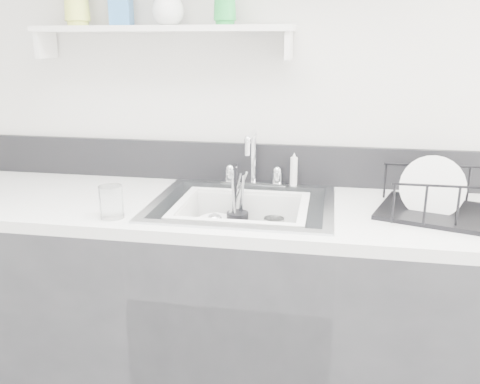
% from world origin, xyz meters
% --- Properties ---
extents(counter_run, '(3.20, 0.62, 0.92)m').
position_xyz_m(counter_run, '(0.00, 1.19, 0.46)').
color(counter_run, '#2A2A2E').
rests_on(counter_run, ground).
extents(backsplash, '(3.20, 0.02, 0.16)m').
position_xyz_m(backsplash, '(0.00, 1.49, 1.00)').
color(backsplash, black).
rests_on(backsplash, counter_run).
extents(sink, '(0.64, 0.52, 0.20)m').
position_xyz_m(sink, '(0.00, 1.19, 0.83)').
color(sink, silver).
rests_on(sink, counter_run).
extents(faucet, '(0.26, 0.18, 0.23)m').
position_xyz_m(faucet, '(0.00, 1.44, 0.98)').
color(faucet, silver).
rests_on(faucet, counter_run).
extents(side_sprayer, '(0.03, 0.03, 0.14)m').
position_xyz_m(side_sprayer, '(0.16, 1.44, 0.99)').
color(side_sprayer, silver).
rests_on(side_sprayer, counter_run).
extents(wall_shelf, '(1.00, 0.16, 0.12)m').
position_xyz_m(wall_shelf, '(-0.35, 1.42, 1.51)').
color(wall_shelf, silver).
rests_on(wall_shelf, room_shell).
extents(wash_tub, '(0.56, 0.51, 0.18)m').
position_xyz_m(wash_tub, '(0.00, 1.17, 0.84)').
color(wash_tub, silver).
rests_on(wash_tub, sink).
extents(plate_stack, '(0.23, 0.22, 0.09)m').
position_xyz_m(plate_stack, '(-0.08, 1.18, 0.79)').
color(plate_stack, white).
rests_on(plate_stack, wash_tub).
extents(utensil_cup, '(0.08, 0.08, 0.27)m').
position_xyz_m(utensil_cup, '(-0.03, 1.25, 0.83)').
color(utensil_cup, black).
rests_on(utensil_cup, wash_tub).
extents(ladle, '(0.24, 0.28, 0.08)m').
position_xyz_m(ladle, '(-0.08, 1.19, 0.81)').
color(ladle, silver).
rests_on(ladle, wash_tub).
extents(tumbler_in_tub, '(0.08, 0.08, 0.10)m').
position_xyz_m(tumbler_in_tub, '(0.11, 1.20, 0.82)').
color(tumbler_in_tub, white).
rests_on(tumbler_in_tub, wash_tub).
extents(tumbler_counter, '(0.08, 0.08, 0.11)m').
position_xyz_m(tumbler_counter, '(-0.40, 0.98, 0.97)').
color(tumbler_counter, white).
rests_on(tumbler_counter, counter_run).
extents(dish_rack, '(0.50, 0.43, 0.15)m').
position_xyz_m(dish_rack, '(0.69, 1.19, 0.99)').
color(dish_rack, black).
rests_on(dish_rack, counter_run).
extents(bowl_small, '(0.13, 0.13, 0.03)m').
position_xyz_m(bowl_small, '(0.10, 1.14, 0.78)').
color(bowl_small, white).
rests_on(bowl_small, wash_tub).
extents(soap_bottle_b, '(0.09, 0.09, 0.17)m').
position_xyz_m(soap_bottle_b, '(-0.51, 1.42, 1.62)').
color(soap_bottle_b, teal).
rests_on(soap_bottle_b, wall_shelf).
extents(soap_bottle_c, '(0.15, 0.15, 0.15)m').
position_xyz_m(soap_bottle_c, '(-0.32, 1.41, 1.61)').
color(soap_bottle_c, silver).
rests_on(soap_bottle_c, wall_shelf).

